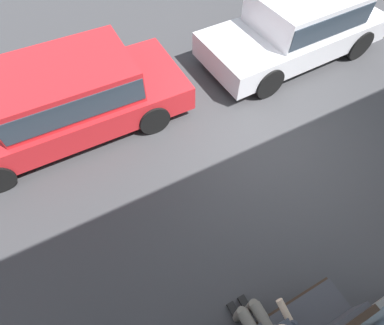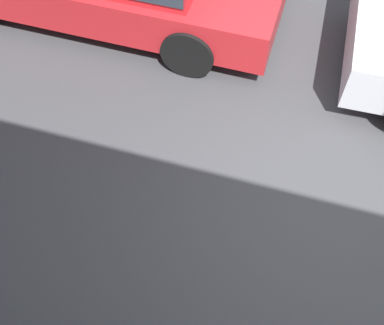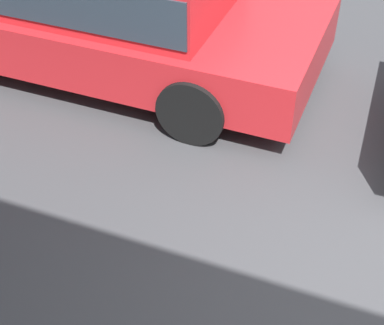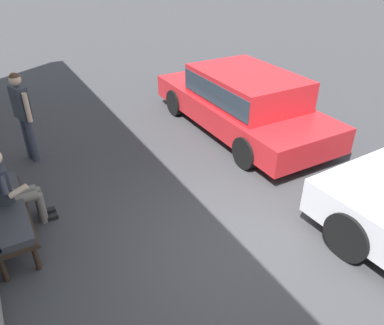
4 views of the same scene
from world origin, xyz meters
name	(u,v)px [view 2 (image 2 of 4)]	position (x,y,z in m)	size (l,w,h in m)	color
ground_plane	(324,198)	(0.00, 0.00, 0.00)	(60.00, 60.00, 0.00)	#38383A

